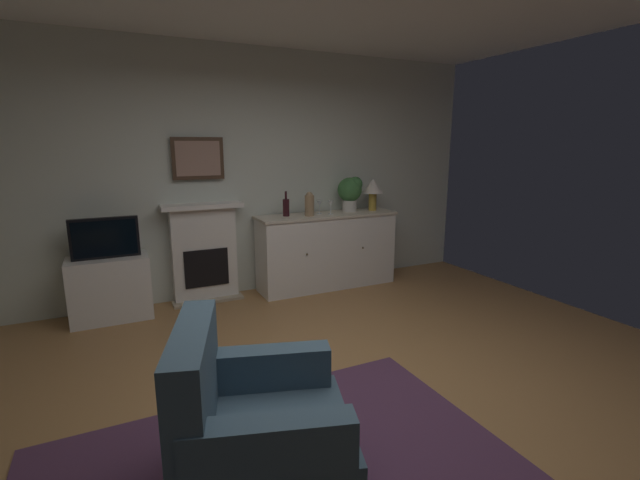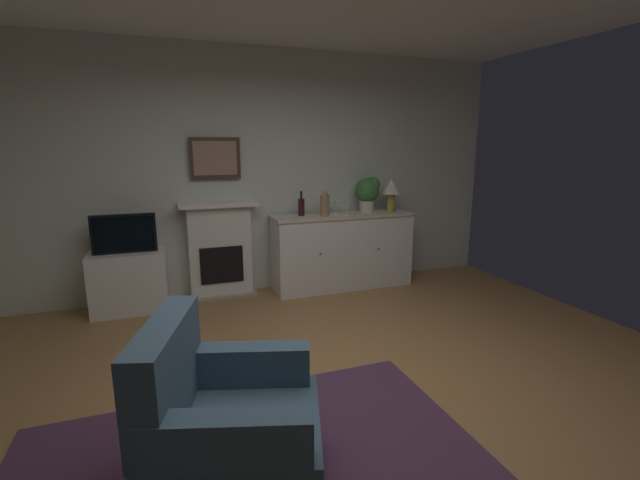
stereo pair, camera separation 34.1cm
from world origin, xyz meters
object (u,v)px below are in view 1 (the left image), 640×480
framed_picture (198,158)px  wine_bottle (286,207)px  potted_plant_small (351,191)px  armchair (254,429)px  table_lamp (373,188)px  wine_glass_left (319,204)px  tv_cabinet (110,288)px  tv_set (105,238)px  vase_decorative (309,204)px  sideboard_cabinet (327,250)px  wine_glass_center (331,204)px  fireplace_unit (204,252)px

framed_picture → wine_bottle: (0.94, -0.17, -0.56)m
wine_bottle → potted_plant_small: potted_plant_small is taller
armchair → potted_plant_small: bearing=53.0°
framed_picture → table_lamp: bearing=-6.1°
wine_glass_left → tv_cabinet: size_ratio=0.22×
tv_set → armchair: tv_set is taller
wine_glass_left → vase_decorative: size_ratio=0.59×
potted_plant_small → armchair: potted_plant_small is taller
sideboard_cabinet → tv_cabinet: bearing=179.6°
framed_picture → tv_set: bearing=-166.7°
wine_bottle → tv_set: size_ratio=0.47×
framed_picture → wine_glass_center: 1.59m
potted_plant_small → fireplace_unit: bearing=175.8°
vase_decorative → tv_set: size_ratio=0.45×
fireplace_unit → table_lamp: bearing=-4.8°
wine_bottle → wine_glass_left: bearing=-1.8°
wine_glass_left → tv_set: 2.35m
wine_glass_left → tv_cabinet: 2.44m
potted_plant_small → armchair: bearing=-127.0°
table_lamp → tv_cabinet: size_ratio=0.53×
table_lamp → potted_plant_small: bearing=171.3°
fireplace_unit → wine_glass_left: (1.36, -0.14, 0.49)m
table_lamp → potted_plant_small: 0.30m
wine_glass_center → wine_bottle: bearing=169.8°
tv_set → tv_cabinet: bearing=90.0°
sideboard_cabinet → armchair: (-1.82, -2.84, -0.08)m
wine_glass_center → potted_plant_small: 0.36m
framed_picture → armchair: size_ratio=0.55×
fireplace_unit → potted_plant_small: (1.80, -0.13, 0.62)m
table_lamp → vase_decorative: size_ratio=1.42×
framed_picture → armchair: 3.31m
wine_glass_left → fireplace_unit: bearing=174.0°
table_lamp → wine_glass_left: table_lamp is taller
wine_glass_center → potted_plant_small: size_ratio=0.38×
armchair → wine_bottle: bearing=65.5°
table_lamp → wine_bottle: 1.17m
vase_decorative → sideboard_cabinet: bearing=11.1°
tv_cabinet → armchair: armchair is taller
vase_decorative → armchair: vase_decorative is taller
table_lamp → vase_decorative: 0.91m
fireplace_unit → tv_cabinet: size_ratio=1.47×
fireplace_unit → sideboard_cabinet: bearing=-7.0°
wine_glass_center → potted_plant_small: potted_plant_small is taller
table_lamp → wine_glass_center: table_lamp is taller
tv_cabinet → framed_picture: bearing=12.0°
wine_bottle → armchair: (-1.31, -2.89, -0.64)m
framed_picture → tv_set: framed_picture is taller
wine_glass_left → potted_plant_small: bearing=1.5°
wine_glass_left → potted_plant_small: (0.43, 0.01, 0.13)m
wine_bottle → armchair: bearing=-114.5°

